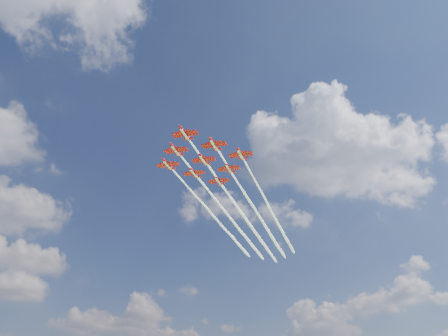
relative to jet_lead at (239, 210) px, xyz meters
The scene contains 9 objects.
jet_lead is the anchor object (origin of this frame).
jet_row2_port 11.32m from the jet_lead, ahead, with size 113.57×90.25×2.41m.
jet_row2_starb 11.32m from the jet_lead, 75.01° to the left, with size 113.57×90.25×2.41m.
jet_row3_port 22.64m from the jet_lead, ahead, with size 113.57×90.25×2.41m.
jet_row3_centre 18.15m from the jet_lead, 38.32° to the left, with size 113.57×90.25×2.41m.
jet_row3_starb 22.64m from the jet_lead, 75.01° to the left, with size 113.57×90.25×2.41m.
jet_row4_port 28.06m from the jet_lead, 24.37° to the left, with size 113.57×90.25×2.41m.
jet_row4_starb 28.06m from the jet_lead, 52.27° to the left, with size 113.57×90.25×2.41m.
jet_tail 36.31m from the jet_lead, 38.32° to the left, with size 113.57×90.25×2.41m.
Camera 1 is at (-71.15, -109.43, 16.57)m, focal length 35.00 mm.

